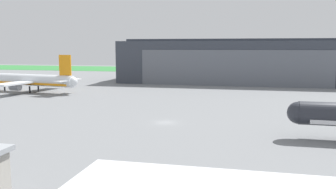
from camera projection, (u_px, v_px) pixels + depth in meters
ground_plane at (165, 123)px, 77.43m from camera, size 440.00×440.00×0.00m
grass_field_strip at (223, 70)px, 249.13m from camera, size 440.00×56.00×0.08m
maintenance_hangar at (235, 61)px, 166.04m from camera, size 103.23×38.72×19.93m
airliner_far_right at (30, 80)px, 128.95m from camera, size 39.92×31.76×13.54m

